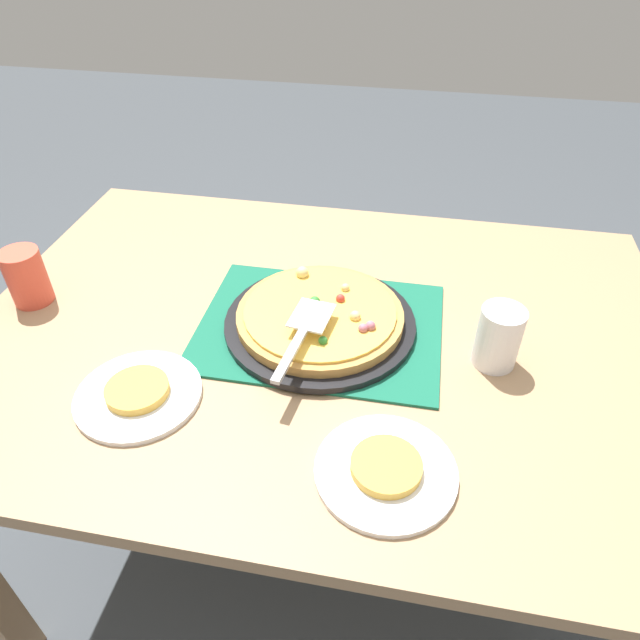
% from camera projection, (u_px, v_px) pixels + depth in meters
% --- Properties ---
extents(ground_plane, '(8.00, 8.00, 0.00)m').
position_uv_depth(ground_plane, '(320.00, 530.00, 1.62)').
color(ground_plane, '#3D4247').
extents(dining_table, '(1.40, 1.00, 0.75)m').
position_uv_depth(dining_table, '(320.00, 367.00, 1.22)').
color(dining_table, '#9E7A56').
rests_on(dining_table, ground_plane).
extents(placemat, '(0.48, 0.36, 0.01)m').
position_uv_depth(placemat, '(320.00, 327.00, 1.15)').
color(placemat, '#145B42').
rests_on(placemat, dining_table).
extents(pizza_pan, '(0.38, 0.38, 0.01)m').
position_uv_depth(pizza_pan, '(320.00, 323.00, 1.14)').
color(pizza_pan, black).
rests_on(pizza_pan, placemat).
extents(pizza, '(0.33, 0.33, 0.05)m').
position_uv_depth(pizza, '(320.00, 315.00, 1.13)').
color(pizza, '#B78442').
rests_on(pizza, pizza_pan).
extents(plate_near_left, '(0.22, 0.22, 0.01)m').
position_uv_depth(plate_near_left, '(139.00, 395.00, 1.00)').
color(plate_near_left, white).
rests_on(plate_near_left, dining_table).
extents(plate_far_right, '(0.22, 0.22, 0.01)m').
position_uv_depth(plate_far_right, '(386.00, 471.00, 0.88)').
color(plate_far_right, white).
rests_on(plate_far_right, dining_table).
extents(served_slice_left, '(0.11, 0.11, 0.02)m').
position_uv_depth(served_slice_left, '(137.00, 390.00, 0.99)').
color(served_slice_left, gold).
rests_on(served_slice_left, plate_near_left).
extents(served_slice_right, '(0.11, 0.11, 0.02)m').
position_uv_depth(served_slice_right, '(386.00, 466.00, 0.87)').
color(served_slice_right, gold).
rests_on(served_slice_right, plate_far_right).
extents(cup_near, '(0.08, 0.08, 0.12)m').
position_uv_depth(cup_near, '(498.00, 337.00, 1.04)').
color(cup_near, white).
rests_on(cup_near, dining_table).
extents(cup_far, '(0.08, 0.08, 0.12)m').
position_uv_depth(cup_far, '(27.00, 277.00, 1.18)').
color(cup_far, '#E04C38').
rests_on(cup_far, dining_table).
extents(pizza_server, '(0.08, 0.23, 0.01)m').
position_uv_depth(pizza_server, '(303.00, 331.00, 1.03)').
color(pizza_server, silver).
rests_on(pizza_server, pizza).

